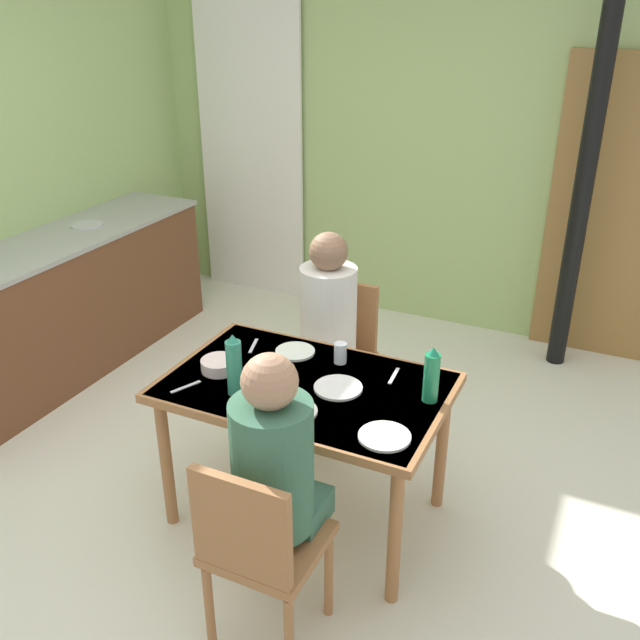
{
  "coord_description": "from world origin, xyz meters",
  "views": [
    {
      "loc": [
        1.55,
        -2.35,
        2.31
      ],
      "look_at": [
        0.35,
        0.18,
        0.98
      ],
      "focal_mm": 38.93,
      "sensor_mm": 36.0,
      "label": 1
    }
  ],
  "objects_px": {
    "chair_near_diner": "(258,546)",
    "chair_far_diner": "(337,350)",
    "water_bottle_green_far": "(431,376)",
    "person_near_diner": "(274,461)",
    "kitchen_counter": "(60,306)",
    "water_bottle_green_near": "(234,366)",
    "serving_bowl_center": "(219,365)",
    "person_far_diner": "(327,313)",
    "dining_table": "(306,399)"
  },
  "relations": [
    {
      "from": "dining_table",
      "to": "water_bottle_green_far",
      "type": "xyz_separation_m",
      "value": [
        0.54,
        0.1,
        0.2
      ]
    },
    {
      "from": "kitchen_counter",
      "to": "chair_far_diner",
      "type": "xyz_separation_m",
      "value": [
        1.92,
        0.13,
        0.05
      ]
    },
    {
      "from": "person_far_diner",
      "to": "serving_bowl_center",
      "type": "height_order",
      "value": "person_far_diner"
    },
    {
      "from": "water_bottle_green_far",
      "to": "person_near_diner",
      "type": "bearing_deg",
      "value": -116.62
    },
    {
      "from": "person_far_diner",
      "to": "water_bottle_green_far",
      "type": "bearing_deg",
      "value": 144.41
    },
    {
      "from": "person_near_diner",
      "to": "water_bottle_green_near",
      "type": "relative_size",
      "value": 2.7
    },
    {
      "from": "person_near_diner",
      "to": "water_bottle_green_far",
      "type": "distance_m",
      "value": 0.81
    },
    {
      "from": "water_bottle_green_far",
      "to": "serving_bowl_center",
      "type": "xyz_separation_m",
      "value": [
        -0.95,
        -0.16,
        -0.09
      ]
    },
    {
      "from": "kitchen_counter",
      "to": "person_far_diner",
      "type": "distance_m",
      "value": 1.95
    },
    {
      "from": "kitchen_counter",
      "to": "water_bottle_green_far",
      "type": "relative_size",
      "value": 9.17
    },
    {
      "from": "water_bottle_green_far",
      "to": "chair_near_diner",
      "type": "bearing_deg",
      "value": -112.85
    },
    {
      "from": "dining_table",
      "to": "chair_far_diner",
      "type": "distance_m",
      "value": 0.79
    },
    {
      "from": "chair_far_diner",
      "to": "person_far_diner",
      "type": "relative_size",
      "value": 1.13
    },
    {
      "from": "dining_table",
      "to": "chair_far_diner",
      "type": "bearing_deg",
      "value": 103.35
    },
    {
      "from": "kitchen_counter",
      "to": "serving_bowl_center",
      "type": "bearing_deg",
      "value": -21.98
    },
    {
      "from": "dining_table",
      "to": "person_far_diner",
      "type": "bearing_deg",
      "value": 106.15
    },
    {
      "from": "chair_near_diner",
      "to": "person_far_diner",
      "type": "bearing_deg",
      "value": 104.67
    },
    {
      "from": "water_bottle_green_near",
      "to": "serving_bowl_center",
      "type": "bearing_deg",
      "value": 140.92
    },
    {
      "from": "kitchen_counter",
      "to": "chair_near_diner",
      "type": "xyz_separation_m",
      "value": [
        2.28,
        -1.38,
        0.05
      ]
    },
    {
      "from": "person_near_diner",
      "to": "water_bottle_green_far",
      "type": "relative_size",
      "value": 3.01
    },
    {
      "from": "person_far_diner",
      "to": "water_bottle_green_near",
      "type": "relative_size",
      "value": 2.7
    },
    {
      "from": "chair_near_diner",
      "to": "chair_far_diner",
      "type": "xyz_separation_m",
      "value": [
        -0.36,
        1.51,
        0.0
      ]
    },
    {
      "from": "person_near_diner",
      "to": "chair_near_diner",
      "type": "bearing_deg",
      "value": -90.0
    },
    {
      "from": "chair_far_diner",
      "to": "person_near_diner",
      "type": "bearing_deg",
      "value": 104.67
    },
    {
      "from": "chair_far_diner",
      "to": "chair_near_diner",
      "type": "bearing_deg",
      "value": 103.4
    },
    {
      "from": "chair_far_diner",
      "to": "person_far_diner",
      "type": "bearing_deg",
      "value": 90.0
    },
    {
      "from": "chair_far_diner",
      "to": "water_bottle_green_far",
      "type": "relative_size",
      "value": 3.4
    },
    {
      "from": "dining_table",
      "to": "chair_far_diner",
      "type": "height_order",
      "value": "chair_far_diner"
    },
    {
      "from": "dining_table",
      "to": "person_near_diner",
      "type": "relative_size",
      "value": 1.63
    },
    {
      "from": "person_far_diner",
      "to": "serving_bowl_center",
      "type": "relative_size",
      "value": 4.53
    },
    {
      "from": "chair_far_diner",
      "to": "serving_bowl_center",
      "type": "distance_m",
      "value": 0.89
    },
    {
      "from": "chair_near_diner",
      "to": "water_bottle_green_near",
      "type": "height_order",
      "value": "water_bottle_green_near"
    },
    {
      "from": "dining_table",
      "to": "serving_bowl_center",
      "type": "xyz_separation_m",
      "value": [
        -0.41,
        -0.06,
        0.11
      ]
    },
    {
      "from": "water_bottle_green_far",
      "to": "serving_bowl_center",
      "type": "bearing_deg",
      "value": -170.33
    },
    {
      "from": "chair_far_diner",
      "to": "water_bottle_green_far",
      "type": "distance_m",
      "value": 1.03
    },
    {
      "from": "kitchen_counter",
      "to": "chair_far_diner",
      "type": "bearing_deg",
      "value": 3.97
    },
    {
      "from": "kitchen_counter",
      "to": "person_near_diner",
      "type": "height_order",
      "value": "person_near_diner"
    },
    {
      "from": "kitchen_counter",
      "to": "person_near_diner",
      "type": "bearing_deg",
      "value": -28.5
    },
    {
      "from": "chair_near_diner",
      "to": "water_bottle_green_near",
      "type": "xyz_separation_m",
      "value": [
        -0.42,
        0.55,
        0.36
      ]
    },
    {
      "from": "dining_table",
      "to": "person_near_diner",
      "type": "xyz_separation_m",
      "value": [
        0.18,
        -0.62,
        0.13
      ]
    },
    {
      "from": "chair_near_diner",
      "to": "water_bottle_green_far",
      "type": "distance_m",
      "value": 0.99
    },
    {
      "from": "kitchen_counter",
      "to": "chair_near_diner",
      "type": "height_order",
      "value": "kitchen_counter"
    },
    {
      "from": "water_bottle_green_near",
      "to": "water_bottle_green_far",
      "type": "height_order",
      "value": "water_bottle_green_near"
    },
    {
      "from": "person_far_diner",
      "to": "serving_bowl_center",
      "type": "bearing_deg",
      "value": 70.93
    },
    {
      "from": "person_near_diner",
      "to": "person_far_diner",
      "type": "relative_size",
      "value": 1.0
    },
    {
      "from": "kitchen_counter",
      "to": "person_far_diner",
      "type": "bearing_deg",
      "value": -0.09
    },
    {
      "from": "kitchen_counter",
      "to": "water_bottle_green_far",
      "type": "distance_m",
      "value": 2.72
    },
    {
      "from": "kitchen_counter",
      "to": "water_bottle_green_far",
      "type": "bearing_deg",
      "value": -11.1
    },
    {
      "from": "chair_far_diner",
      "to": "water_bottle_green_near",
      "type": "height_order",
      "value": "water_bottle_green_near"
    },
    {
      "from": "chair_near_diner",
      "to": "chair_far_diner",
      "type": "bearing_deg",
      "value": 103.4
    }
  ]
}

